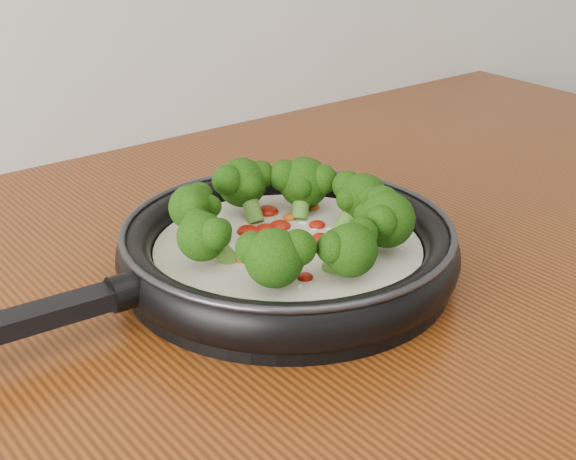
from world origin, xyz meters
TOP-DOWN VIEW (x-y plane):
  - skillet at (-0.01, 1.04)m, footprint 0.52×0.35m

SIDE VIEW (x-z plane):
  - skillet at x=-0.01m, z-range 0.89..0.98m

